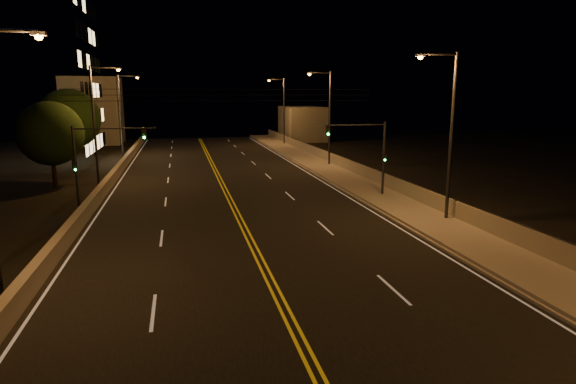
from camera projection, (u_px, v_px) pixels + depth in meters
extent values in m
cube|color=black|center=(245.00, 230.00, 26.77)|extent=(18.00, 120.00, 0.02)
cube|color=gray|center=(422.00, 217.00, 29.07)|extent=(3.60, 120.00, 0.30)
cube|color=gray|center=(394.00, 220.00, 28.68)|extent=(0.14, 120.00, 0.15)
cube|color=gray|center=(448.00, 205.00, 29.30)|extent=(0.30, 120.00, 1.00)
cube|color=gray|center=(69.00, 233.00, 24.72)|extent=(0.45, 120.00, 0.93)
cube|color=gray|center=(302.00, 123.00, 79.45)|extent=(6.00, 10.00, 5.49)
cube|color=gray|center=(93.00, 111.00, 73.29)|extent=(8.00, 8.00, 10.02)
cylinder|color=black|center=(448.00, 197.00, 29.19)|extent=(0.06, 120.00, 0.06)
cube|color=silver|center=(80.00, 240.00, 24.92)|extent=(0.12, 116.00, 0.00)
cube|color=silver|center=(389.00, 221.00, 28.62)|extent=(0.12, 116.00, 0.00)
cube|color=gold|center=(242.00, 230.00, 26.74)|extent=(0.12, 116.00, 0.00)
cube|color=gold|center=(248.00, 230.00, 26.80)|extent=(0.12, 116.00, 0.00)
cube|color=silver|center=(153.00, 312.00, 16.72)|extent=(0.12, 3.00, 0.00)
cube|color=silver|center=(162.00, 238.00, 25.32)|extent=(0.12, 3.00, 0.00)
cube|color=silver|center=(166.00, 202.00, 33.93)|extent=(0.12, 3.00, 0.00)
cube|color=silver|center=(168.00, 180.00, 42.53)|extent=(0.12, 3.00, 0.00)
cube|color=silver|center=(170.00, 166.00, 51.14)|extent=(0.12, 3.00, 0.00)
cube|color=silver|center=(171.00, 155.00, 59.74)|extent=(0.12, 3.00, 0.00)
cube|color=silver|center=(172.00, 148.00, 68.35)|extent=(0.12, 3.00, 0.00)
cube|color=silver|center=(172.00, 142.00, 76.95)|extent=(0.12, 3.00, 0.00)
cube|color=silver|center=(393.00, 289.00, 18.66)|extent=(0.12, 3.00, 0.00)
cube|color=silver|center=(325.00, 228.00, 27.26)|extent=(0.12, 3.00, 0.00)
cube|color=silver|center=(290.00, 196.00, 35.87)|extent=(0.12, 3.00, 0.00)
cube|color=silver|center=(268.00, 176.00, 44.47)|extent=(0.12, 3.00, 0.00)
cube|color=silver|center=(253.00, 163.00, 53.08)|extent=(0.12, 3.00, 0.00)
cube|color=silver|center=(243.00, 153.00, 61.68)|extent=(0.12, 3.00, 0.00)
cube|color=silver|center=(235.00, 146.00, 70.28)|extent=(0.12, 3.00, 0.00)
cube|color=silver|center=(229.00, 141.00, 78.89)|extent=(0.12, 3.00, 0.00)
cylinder|color=#2D2D33|center=(451.00, 140.00, 27.44)|extent=(0.20, 0.20, 9.75)
cylinder|color=#2D2D33|center=(439.00, 54.00, 26.27)|extent=(2.20, 0.12, 0.12)
cube|color=#2D2D33|center=(420.00, 55.00, 26.04)|extent=(0.50, 0.25, 0.14)
sphere|color=#FF9E2D|center=(420.00, 57.00, 26.06)|extent=(0.28, 0.28, 0.28)
cylinder|color=#2D2D33|center=(330.00, 120.00, 49.36)|extent=(0.20, 0.20, 9.75)
cylinder|color=#2D2D33|center=(320.00, 73.00, 48.18)|extent=(2.20, 0.12, 0.12)
cube|color=#2D2D33|center=(309.00, 73.00, 47.96)|extent=(0.50, 0.25, 0.14)
sphere|color=#FF9E2D|center=(309.00, 74.00, 47.98)|extent=(0.28, 0.28, 0.28)
cylinder|color=#2D2D33|center=(284.00, 112.00, 70.56)|extent=(0.20, 0.20, 9.75)
cylinder|color=#2D2D33|center=(277.00, 79.00, 69.39)|extent=(2.20, 0.12, 0.12)
cube|color=#2D2D33|center=(269.00, 80.00, 69.16)|extent=(0.50, 0.25, 0.14)
sphere|color=#FF9E2D|center=(269.00, 80.00, 69.18)|extent=(0.28, 0.28, 0.28)
cylinder|color=#2D2D33|center=(3.00, 30.00, 16.54)|extent=(2.20, 0.12, 0.12)
cube|color=#2D2D33|center=(38.00, 33.00, 16.79)|extent=(0.50, 0.25, 0.14)
sphere|color=#FF9E2D|center=(39.00, 36.00, 16.81)|extent=(0.28, 0.28, 0.28)
cylinder|color=#2D2D33|center=(94.00, 126.00, 39.79)|extent=(0.20, 0.20, 9.75)
cylinder|color=#2D2D33|center=(104.00, 67.00, 39.08)|extent=(2.20, 0.12, 0.12)
cube|color=#2D2D33|center=(118.00, 68.00, 39.34)|extent=(0.50, 0.25, 0.14)
sphere|color=#FF9E2D|center=(118.00, 70.00, 39.36)|extent=(0.28, 0.28, 0.28)
cylinder|color=#2D2D33|center=(121.00, 116.00, 58.04)|extent=(0.20, 0.20, 9.75)
cylinder|color=#2D2D33|center=(127.00, 76.00, 57.33)|extent=(2.20, 0.12, 0.12)
cube|color=#2D2D33|center=(137.00, 77.00, 57.59)|extent=(0.50, 0.25, 0.14)
sphere|color=#FF9E2D|center=(137.00, 78.00, 57.61)|extent=(0.28, 0.28, 0.28)
cylinder|color=#2D2D33|center=(384.00, 160.00, 34.77)|extent=(0.18, 0.18, 5.54)
cylinder|color=#2D2D33|center=(352.00, 125.00, 33.72)|extent=(5.00, 0.10, 0.10)
cube|color=black|center=(328.00, 130.00, 33.41)|extent=(0.28, 0.18, 0.80)
sphere|color=#19FF4C|center=(328.00, 134.00, 33.35)|extent=(0.14, 0.14, 0.14)
cube|color=black|center=(385.00, 157.00, 34.58)|extent=(0.22, 0.14, 0.55)
cylinder|color=#2D2D33|center=(76.00, 170.00, 30.29)|extent=(0.18, 0.18, 5.54)
cylinder|color=#2D2D33|center=(115.00, 128.00, 30.31)|extent=(5.00, 0.10, 0.10)
cube|color=black|center=(144.00, 133.00, 30.76)|extent=(0.28, 0.18, 0.80)
sphere|color=#19FF4C|center=(144.00, 137.00, 30.70)|extent=(0.14, 0.14, 0.14)
cube|color=black|center=(75.00, 167.00, 30.10)|extent=(0.22, 0.14, 0.55)
cylinder|color=black|center=(226.00, 101.00, 34.46)|extent=(22.00, 0.03, 0.03)
cylinder|color=black|center=(225.00, 95.00, 34.38)|extent=(22.00, 0.03, 0.03)
cylinder|color=black|center=(225.00, 89.00, 34.31)|extent=(22.00, 0.03, 0.03)
cylinder|color=black|center=(54.00, 173.00, 39.01)|extent=(0.36, 0.36, 2.42)
sphere|color=black|center=(51.00, 134.00, 38.38)|extent=(5.12, 5.12, 5.12)
cylinder|color=black|center=(73.00, 156.00, 48.46)|extent=(0.36, 0.36, 2.80)
sphere|color=black|center=(70.00, 119.00, 47.73)|extent=(5.92, 5.92, 5.92)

